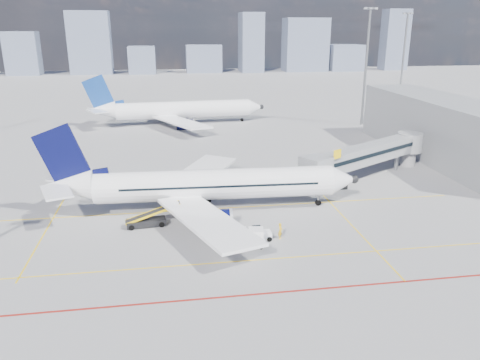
# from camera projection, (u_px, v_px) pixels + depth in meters

# --- Properties ---
(ground) EXTENTS (420.00, 420.00, 0.00)m
(ground) POSITION_uv_depth(u_px,v_px,m) (230.00, 235.00, 50.54)
(ground) COLOR gray
(ground) RESTS_ON ground
(apron_markings) EXTENTS (90.00, 35.12, 0.01)m
(apron_markings) POSITION_uv_depth(u_px,v_px,m) (230.00, 252.00, 46.78)
(apron_markings) COLOR yellow
(apron_markings) RESTS_ON ground
(jet_bridge) EXTENTS (23.55, 15.78, 6.30)m
(jet_bridge) POSITION_uv_depth(u_px,v_px,m) (373.00, 153.00, 68.71)
(jet_bridge) COLOR gray
(jet_bridge) RESTS_ON ground
(terminal_block) EXTENTS (10.00, 42.00, 10.00)m
(terminal_block) POSITION_uv_depth(u_px,v_px,m) (442.00, 129.00, 79.27)
(terminal_block) COLOR gray
(terminal_block) RESTS_ON ground
(floodlight_mast_ne) EXTENTS (3.20, 0.61, 25.45)m
(floodlight_mast_ne) POSITION_uv_depth(u_px,v_px,m) (366.00, 64.00, 103.52)
(floodlight_mast_ne) COLOR gray
(floodlight_mast_ne) RESTS_ON ground
(floodlight_mast_far) EXTENTS (3.20, 0.61, 25.45)m
(floodlight_mast_far) POSITION_uv_depth(u_px,v_px,m) (404.00, 54.00, 140.34)
(floodlight_mast_far) COLOR gray
(floodlight_mast_far) RESTS_ON ground
(distant_skyline) EXTENTS (246.40, 15.22, 30.07)m
(distant_skyline) POSITION_uv_depth(u_px,v_px,m) (177.00, 48.00, 225.24)
(distant_skyline) COLOR slate
(distant_skyline) RESTS_ON ground
(main_aircraft) EXTENTS (38.54, 33.57, 11.23)m
(main_aircraft) POSITION_uv_depth(u_px,v_px,m) (202.00, 185.00, 56.43)
(main_aircraft) COLOR white
(main_aircraft) RESTS_ON ground
(second_aircraft) EXTENTS (40.89, 35.60, 11.93)m
(second_aircraft) POSITION_uv_depth(u_px,v_px,m) (176.00, 110.00, 107.18)
(second_aircraft) COLOR white
(second_aircraft) RESTS_ON ground
(baggage_tug) EXTENTS (2.25, 1.42, 1.52)m
(baggage_tug) POSITION_uv_depth(u_px,v_px,m) (260.00, 234.00, 49.14)
(baggage_tug) COLOR white
(baggage_tug) RESTS_ON ground
(cargo_dolly) EXTENTS (3.68, 2.00, 1.92)m
(cargo_dolly) POSITION_uv_depth(u_px,v_px,m) (247.00, 237.00, 47.63)
(cargo_dolly) COLOR black
(cargo_dolly) RESTS_ON ground
(belt_loader) EXTENTS (6.33, 2.10, 2.55)m
(belt_loader) POSITION_uv_depth(u_px,v_px,m) (147.00, 221.00, 52.67)
(belt_loader) COLOR black
(belt_loader) RESTS_ON ground
(ramp_worker) EXTENTS (0.69, 0.77, 1.77)m
(ramp_worker) POSITION_uv_depth(u_px,v_px,m) (280.00, 231.00, 49.48)
(ramp_worker) COLOR gold
(ramp_worker) RESTS_ON ground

